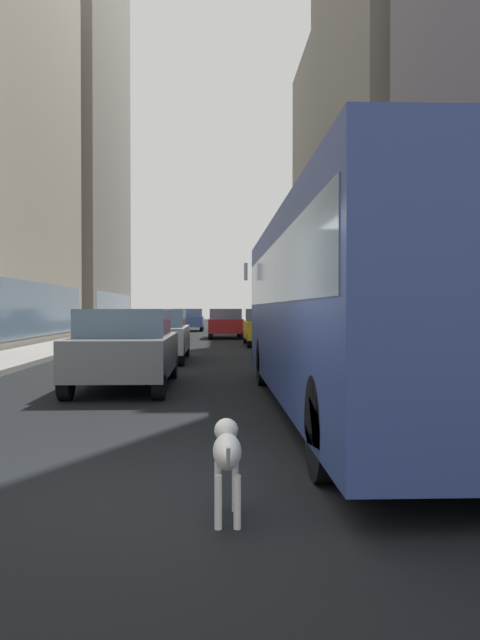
{
  "coord_description": "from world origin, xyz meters",
  "views": [
    {
      "loc": [
        0.62,
        -5.85,
        1.63
      ],
      "look_at": [
        1.12,
        7.15,
        1.4
      ],
      "focal_mm": 36.59,
      "sensor_mm": 36.0,
      "label": 1
    }
  ],
  "objects_px": {
    "car_yellow_taxi": "(265,327)",
    "dalmatian_dog": "(227,452)",
    "car_black_suv": "(149,324)",
    "car_grey_wagon": "(126,348)",
    "transit_bus": "(353,299)",
    "car_blue_hatchback": "(190,320)",
    "car_silver_sedan": "(156,335)",
    "car_red_coupe": "(225,323)"
  },
  "relations": [
    {
      "from": "car_yellow_taxi",
      "to": "car_grey_wagon",
      "type": "height_order",
      "value": "same"
    },
    {
      "from": "car_yellow_taxi",
      "to": "car_black_suv",
      "type": "bearing_deg",
      "value": 136.73
    },
    {
      "from": "car_black_suv",
      "to": "dalmatian_dog",
      "type": "relative_size",
      "value": 4.45
    },
    {
      "from": "car_blue_hatchback",
      "to": "car_grey_wagon",
      "type": "relative_size",
      "value": 0.94
    },
    {
      "from": "transit_bus",
      "to": "dalmatian_dog",
      "type": "xyz_separation_m",
      "value": [
        -2.09,
        -5.17,
        -1.26
      ]
    },
    {
      "from": "car_blue_hatchback",
      "to": "car_red_coupe",
      "type": "height_order",
      "value": "same"
    },
    {
      "from": "car_red_coupe",
      "to": "car_silver_sedan",
      "type": "xyz_separation_m",
      "value": [
        -2.4,
        -15.8,
        0.0
      ]
    },
    {
      "from": "car_grey_wagon",
      "to": "transit_bus",
      "type": "bearing_deg",
      "value": -38.07
    },
    {
      "from": "transit_bus",
      "to": "car_black_suv",
      "type": "distance_m",
      "value": 24.22
    },
    {
      "from": "car_grey_wagon",
      "to": "dalmatian_dog",
      "type": "relative_size",
      "value": 4.61
    },
    {
      "from": "transit_bus",
      "to": "car_red_coupe",
      "type": "xyz_separation_m",
      "value": [
        -1.6,
        25.82,
        -0.95
      ]
    },
    {
      "from": "transit_bus",
      "to": "car_silver_sedan",
      "type": "xyz_separation_m",
      "value": [
        -4.0,
        10.02,
        -0.95
      ]
    },
    {
      "from": "car_blue_hatchback",
      "to": "car_yellow_taxi",
      "type": "bearing_deg",
      "value": -78.31
    },
    {
      "from": "transit_bus",
      "to": "car_yellow_taxi",
      "type": "xyz_separation_m",
      "value": [
        0.0,
        18.27,
        -0.96
      ]
    },
    {
      "from": "car_grey_wagon",
      "to": "dalmatian_dog",
      "type": "distance_m",
      "value": 8.53
    },
    {
      "from": "car_blue_hatchback",
      "to": "transit_bus",
      "type": "bearing_deg",
      "value": -83.93
    },
    {
      "from": "car_yellow_taxi",
      "to": "car_blue_hatchback",
      "type": "bearing_deg",
      "value": 101.69
    },
    {
      "from": "car_black_suv",
      "to": "car_silver_sedan",
      "type": "relative_size",
      "value": 0.96
    },
    {
      "from": "car_silver_sedan",
      "to": "dalmatian_dog",
      "type": "height_order",
      "value": "car_silver_sedan"
    },
    {
      "from": "car_yellow_taxi",
      "to": "car_silver_sedan",
      "type": "distance_m",
      "value": 9.17
    },
    {
      "from": "transit_bus",
      "to": "car_grey_wagon",
      "type": "xyz_separation_m",
      "value": [
        -4.0,
        3.13,
        -0.95
      ]
    },
    {
      "from": "car_blue_hatchback",
      "to": "car_silver_sedan",
      "type": "bearing_deg",
      "value": -90.0
    },
    {
      "from": "car_red_coupe",
      "to": "car_grey_wagon",
      "type": "bearing_deg",
      "value": -96.04
    },
    {
      "from": "car_grey_wagon",
      "to": "car_silver_sedan",
      "type": "height_order",
      "value": "same"
    },
    {
      "from": "car_grey_wagon",
      "to": "car_blue_hatchback",
      "type": "bearing_deg",
      "value": 90.0
    },
    {
      "from": "car_black_suv",
      "to": "car_yellow_taxi",
      "type": "xyz_separation_m",
      "value": [
        5.6,
        -5.27,
        -0.0
      ]
    },
    {
      "from": "car_yellow_taxi",
      "to": "dalmatian_dog",
      "type": "bearing_deg",
      "value": -95.09
    },
    {
      "from": "transit_bus",
      "to": "car_red_coupe",
      "type": "height_order",
      "value": "transit_bus"
    },
    {
      "from": "transit_bus",
      "to": "car_blue_hatchback",
      "type": "relative_size",
      "value": 2.76
    },
    {
      "from": "car_black_suv",
      "to": "car_yellow_taxi",
      "type": "bearing_deg",
      "value": -43.27
    },
    {
      "from": "car_blue_hatchback",
      "to": "car_red_coupe",
      "type": "bearing_deg",
      "value": -78.48
    },
    {
      "from": "car_grey_wagon",
      "to": "car_black_suv",
      "type": "bearing_deg",
      "value": 94.48
    },
    {
      "from": "car_yellow_taxi",
      "to": "dalmatian_dog",
      "type": "distance_m",
      "value": 23.54
    },
    {
      "from": "car_yellow_taxi",
      "to": "car_grey_wagon",
      "type": "distance_m",
      "value": 15.66
    },
    {
      "from": "car_blue_hatchback",
      "to": "car_yellow_taxi",
      "type": "xyz_separation_m",
      "value": [
        4.0,
        -19.33,
        -0.0
      ]
    },
    {
      "from": "car_blue_hatchback",
      "to": "car_black_suv",
      "type": "distance_m",
      "value": 14.15
    },
    {
      "from": "transit_bus",
      "to": "car_yellow_taxi",
      "type": "bearing_deg",
      "value": 90.0
    },
    {
      "from": "car_black_suv",
      "to": "car_yellow_taxi",
      "type": "relative_size",
      "value": 0.98
    },
    {
      "from": "transit_bus",
      "to": "car_red_coupe",
      "type": "bearing_deg",
      "value": 93.55
    },
    {
      "from": "car_black_suv",
      "to": "transit_bus",
      "type": "bearing_deg",
      "value": -76.62
    },
    {
      "from": "car_silver_sedan",
      "to": "car_yellow_taxi",
      "type": "bearing_deg",
      "value": 64.12
    },
    {
      "from": "car_blue_hatchback",
      "to": "car_black_suv",
      "type": "relative_size",
      "value": 0.98
    }
  ]
}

